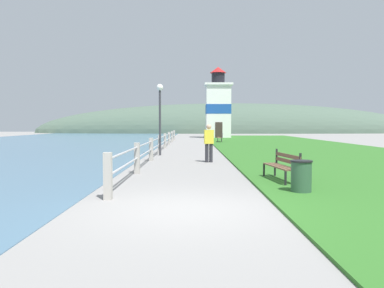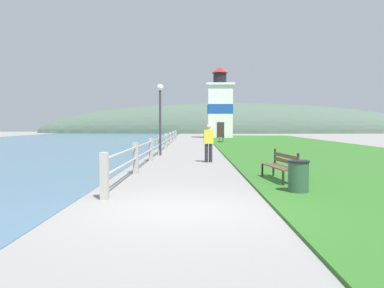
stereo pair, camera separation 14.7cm
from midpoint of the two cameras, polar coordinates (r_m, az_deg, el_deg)
The scene contains 10 objects.
ground_plane at distance 7.72m, azimuth -1.46°, elevation -9.94°, with size 160.00×160.00×0.00m, color gray.
grass_verge at distance 28.00m, azimuth 16.06°, elevation -0.58°, with size 12.00×58.04×0.06m.
seawall_railing at distance 24.57m, azimuth -4.56°, elevation 0.44°, with size 0.18×32.07×1.09m.
park_bench_near at distance 11.51m, azimuth 13.44°, elevation -3.01°, with size 0.71×1.96×0.94m.
park_bench_midway at distance 35.87m, azimuth 4.39°, elevation 1.11°, with size 0.59×1.96×0.94m.
lighthouse at distance 48.23m, azimuth 4.03°, elevation 5.59°, with size 3.53×3.53×9.04m.
person_strolling at distance 17.04m, azimuth 2.47°, elevation 0.35°, with size 0.44×0.26×1.73m.
trash_bin at distance 9.67m, azimuth 16.01°, elevation -4.88°, with size 0.54×0.54×0.84m.
lamp_post at distance 20.94m, azimuth -4.98°, elevation 5.76°, with size 0.36×0.36×3.96m.
distant_hillside at distance 76.63m, azimuth 5.97°, elevation 1.71°, with size 80.00×16.00×12.00m.
Camera 1 is at (0.14, -7.52, 1.73)m, focal length 35.00 mm.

